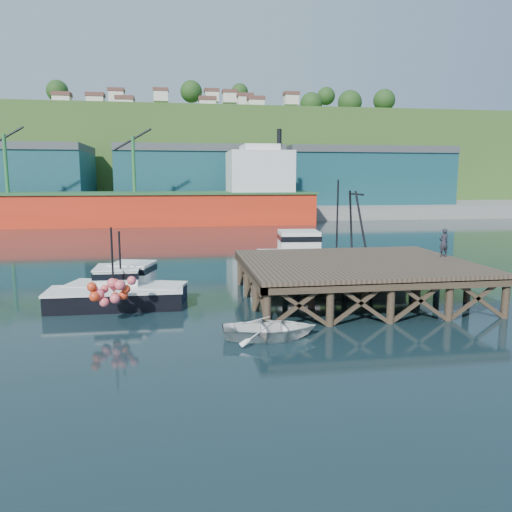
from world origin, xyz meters
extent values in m
plane|color=black|center=(0.00, 0.00, 0.00)|extent=(300.00, 300.00, 0.00)
cube|color=brown|center=(5.50, 0.00, 2.00)|extent=(12.00, 10.00, 0.25)
cube|color=#473828|center=(5.50, -4.85, 1.75)|extent=(12.00, 0.30, 0.35)
cylinder|color=#473828|center=(-0.20, -4.70, 0.80)|extent=(0.36, 0.36, 2.60)
cylinder|color=#473828|center=(11.20, -4.70, 0.80)|extent=(0.36, 0.36, 2.60)
cylinder|color=#473828|center=(-0.20, 4.70, 0.80)|extent=(0.36, 0.36, 2.60)
cylinder|color=#473828|center=(11.20, 4.70, 0.80)|extent=(0.36, 0.36, 2.60)
cube|color=gray|center=(0.00, 70.00, 1.00)|extent=(160.00, 40.00, 2.00)
cube|color=#1B505A|center=(0.00, 65.00, 6.50)|extent=(28.00, 16.00, 9.00)
cube|color=#1B505A|center=(30.00, 65.00, 6.50)|extent=(30.00, 16.00, 9.00)
cube|color=red|center=(-12.00, 48.00, 2.20)|extent=(55.00, 9.50, 4.40)
cube|color=#26592D|center=(-12.00, 48.00, 4.50)|extent=(55.50, 10.00, 0.30)
cube|color=silver|center=(8.00, 48.00, 7.50)|extent=(9.00, 9.00, 6.00)
cube|color=silver|center=(8.00, 48.00, 10.80)|extent=(5.00, 7.00, 1.20)
cylinder|color=black|center=(11.00, 48.00, 12.50)|extent=(0.70, 0.70, 2.50)
cube|color=#2D511E|center=(0.00, 100.00, 11.00)|extent=(220.00, 50.00, 22.00)
cube|color=black|center=(-6.76, 1.09, 0.47)|extent=(6.44, 3.79, 0.94)
cube|color=silver|center=(-6.76, 1.09, 0.96)|extent=(6.57, 3.87, 0.13)
cube|color=silver|center=(-6.46, 2.14, 1.41)|extent=(2.45, 2.45, 0.94)
cube|color=black|center=(-6.46, 2.14, 1.62)|extent=(2.58, 2.58, 0.31)
cylinder|color=black|center=(-6.93, 0.50, 2.41)|extent=(0.10, 0.10, 2.93)
cube|color=black|center=(-7.17, 0.09, 0.46)|extent=(6.65, 2.51, 0.92)
cube|color=silver|center=(-7.17, 0.09, 0.94)|extent=(6.79, 2.56, 0.12)
cube|color=silver|center=(-7.15, 1.29, 1.38)|extent=(2.22, 2.22, 0.92)
cube|color=black|center=(-7.15, 1.29, 1.58)|extent=(2.35, 2.35, 0.31)
cylinder|color=black|center=(-7.17, -0.57, 2.55)|extent=(0.10, 0.10, 3.26)
sphere|color=#EF5861|center=(-7.38, -2.76, 1.12)|extent=(0.43, 0.43, 0.43)
sphere|color=#EF5861|center=(-6.46, -2.55, 1.33)|extent=(0.43, 0.43, 0.43)
sphere|color=red|center=(-6.87, -3.06, 1.53)|extent=(0.43, 0.43, 0.43)
cube|color=beige|center=(6.12, 6.50, 0.77)|extent=(9.71, 4.09, 1.55)
cube|color=silver|center=(6.12, 6.50, 1.59)|extent=(9.89, 4.27, 0.13)
cube|color=silver|center=(3.97, 6.50, 2.32)|extent=(2.78, 2.62, 1.55)
cube|color=black|center=(3.97, 6.50, 2.66)|extent=(2.87, 2.72, 0.34)
cylinder|color=black|center=(6.55, 6.50, 3.87)|extent=(0.12, 0.12, 5.16)
imported|color=white|center=(-0.31, -5.95, 0.40)|extent=(4.02, 2.98, 0.80)
imported|color=#212129|center=(10.90, 0.55, 2.93)|extent=(0.64, 0.47, 1.61)
camera|label=1|loc=(-3.93, -25.47, 6.50)|focal=35.00mm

